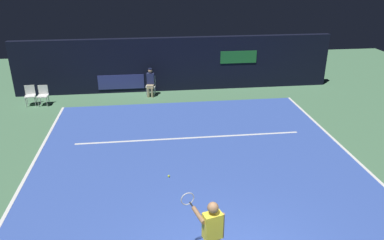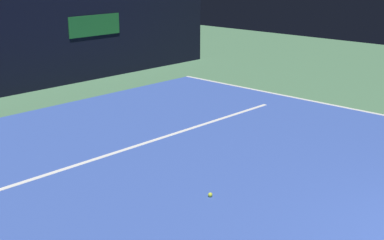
% 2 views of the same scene
% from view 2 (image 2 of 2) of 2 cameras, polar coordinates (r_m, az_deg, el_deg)
% --- Properties ---
extents(ground_plane, '(30.83, 30.83, 0.00)m').
position_cam_2_polar(ground_plane, '(9.22, 3.15, -5.43)').
color(ground_plane, '#4C7A56').
extents(court_surface, '(10.38, 11.46, 0.01)m').
position_cam_2_polar(court_surface, '(9.21, 3.15, -5.40)').
color(court_surface, '#3856B2').
rests_on(court_surface, ground).
extents(line_sideline_left, '(0.10, 11.46, 0.01)m').
position_cam_2_polar(line_sideline_left, '(13.37, 17.51, 0.93)').
color(line_sideline_left, white).
rests_on(line_sideline_left, court_surface).
extents(line_service, '(8.10, 0.10, 0.01)m').
position_cam_2_polar(line_service, '(10.53, -5.23, -2.53)').
color(line_service, white).
rests_on(line_service, court_surface).
extents(tennis_ball, '(0.07, 0.07, 0.07)m').
position_cam_2_polar(tennis_ball, '(8.23, 1.93, -7.89)').
color(tennis_ball, '#CCE033').
rests_on(tennis_ball, court_surface).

